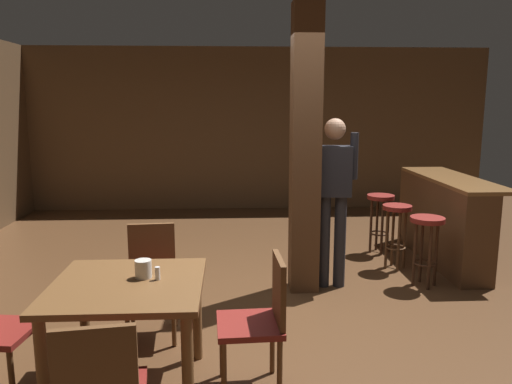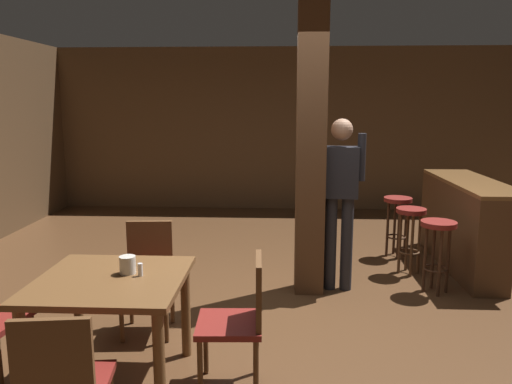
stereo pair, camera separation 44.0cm
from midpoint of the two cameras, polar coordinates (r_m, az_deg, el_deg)
name	(u,v)px [view 1 (the left image)]	position (r m, az deg, el deg)	size (l,w,h in m)	color
ground_plane	(287,310)	(4.68, 0.85, -13.38)	(10.80, 10.80, 0.00)	#4C301C
wall_back	(259,129)	(8.80, -1.09, 7.17)	(8.00, 0.10, 2.80)	brown
pillar	(305,152)	(4.86, 3.08, 4.61)	(0.28, 0.28, 2.80)	#4C301C
dining_table	(128,301)	(3.41, -18.12, -11.82)	(0.95, 0.95, 0.75)	brown
chair_east	(261,316)	(3.33, -3.31, -14.07)	(0.44, 0.44, 0.89)	maroon
chair_north	(152,274)	(4.20, -14.84, -9.14)	(0.45, 0.45, 0.89)	maroon
napkin_cup	(143,269)	(3.40, -16.45, -8.49)	(0.11, 0.11, 0.12)	beige
salt_shaker	(158,273)	(3.34, -14.97, -9.03)	(0.03, 0.03, 0.09)	silver
standing_person	(333,191)	(5.01, 6.37, 0.14)	(0.47, 0.23, 1.72)	black
bar_counter	(442,219)	(6.23, 18.64, -2.93)	(0.56, 1.92, 1.01)	brown
bar_stool_near	(427,235)	(5.30, 16.70, -4.73)	(0.34, 0.34, 0.73)	maroon
bar_stool_mid	(397,222)	(5.77, 13.69, -3.39)	(0.32, 0.32, 0.74)	maroon
bar_stool_far	(380,210)	(6.35, 12.11, -2.03)	(0.33, 0.33, 0.74)	maroon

